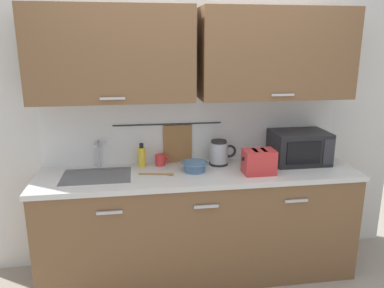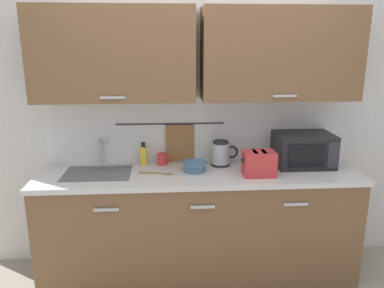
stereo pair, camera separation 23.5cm
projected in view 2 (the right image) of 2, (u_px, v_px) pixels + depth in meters
The scene contains 10 objects.
counter_unit at pixel (197, 223), 3.10m from camera, with size 2.53×0.64×0.90m.
back_wall_assembly at pixel (197, 89), 3.05m from camera, with size 3.70×0.41×2.50m.
sink_faucet at pixel (101, 148), 3.12m from camera, with size 0.09×0.17×0.22m.
microwave at pixel (303, 150), 3.11m from camera, with size 0.46×0.35×0.27m.
electric_kettle at pixel (221, 153), 3.12m from camera, with size 0.23×0.16×0.21m.
dish_soap_bottle at pixel (144, 155), 3.13m from camera, with size 0.06×0.06×0.20m.
mug_near_sink at pixel (162, 159), 3.15m from camera, with size 0.12×0.08×0.09m.
mixing_bowl at pixel (195, 166), 2.99m from camera, with size 0.21×0.21×0.08m.
toaster at pixel (259, 163), 2.89m from camera, with size 0.26×0.17×0.19m.
wooden_spoon at pixel (160, 173), 2.93m from camera, with size 0.28×0.08×0.01m.
Camera 2 is at (-0.25, -2.52, 1.88)m, focal length 35.42 mm.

